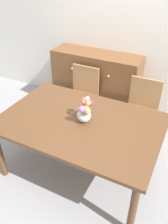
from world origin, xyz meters
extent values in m
plane|color=#939399|center=(0.00, 0.00, 0.00)|extent=(12.00, 12.00, 0.00)
cube|color=silver|center=(0.00, 1.60, 1.40)|extent=(7.00, 0.10, 2.80)
cube|color=brown|center=(0.00, 0.00, 0.73)|extent=(1.74, 1.16, 0.04)
cylinder|color=brown|center=(0.79, -0.50, 0.35)|extent=(0.07, 0.07, 0.71)
cylinder|color=brown|center=(-0.79, 0.50, 0.35)|extent=(0.07, 0.07, 0.71)
cylinder|color=brown|center=(0.79, 0.50, 0.35)|extent=(0.07, 0.07, 0.71)
cube|color=#9E7047|center=(-0.45, 0.84, 0.46)|extent=(0.42, 0.42, 0.04)
cylinder|color=#9E7047|center=(-0.27, 0.66, 0.22)|extent=(0.04, 0.04, 0.44)
cylinder|color=#9E7047|center=(-0.63, 0.66, 0.22)|extent=(0.04, 0.04, 0.44)
cylinder|color=#9E7047|center=(-0.27, 1.02, 0.22)|extent=(0.04, 0.04, 0.44)
cylinder|color=#9E7047|center=(-0.63, 1.02, 0.22)|extent=(0.04, 0.04, 0.44)
cube|color=#9E7047|center=(-0.45, 1.03, 0.69)|extent=(0.42, 0.04, 0.42)
cube|color=#9E7047|center=(0.45, 0.84, 0.46)|extent=(0.42, 0.42, 0.04)
cylinder|color=#9E7047|center=(0.63, 0.66, 0.22)|extent=(0.04, 0.04, 0.44)
cylinder|color=#9E7047|center=(0.27, 0.66, 0.22)|extent=(0.04, 0.04, 0.44)
cylinder|color=#9E7047|center=(0.63, 1.02, 0.22)|extent=(0.04, 0.04, 0.44)
cylinder|color=#9E7047|center=(0.27, 1.02, 0.22)|extent=(0.04, 0.04, 0.44)
cube|color=#9E7047|center=(0.45, 1.03, 0.69)|extent=(0.42, 0.04, 0.42)
cube|color=brown|center=(-0.42, 1.33, 0.50)|extent=(1.40, 0.44, 1.00)
sphere|color=#B7933D|center=(-0.72, 1.10, 0.78)|extent=(0.04, 0.04, 0.04)
sphere|color=#B7933D|center=(-0.12, 1.10, 0.78)|extent=(0.04, 0.04, 0.04)
sphere|color=#B7933D|center=(-0.72, 1.10, 0.38)|extent=(0.04, 0.04, 0.04)
sphere|color=#B7933D|center=(-0.12, 1.10, 0.38)|extent=(0.04, 0.04, 0.04)
sphere|color=silver|center=(0.04, 0.01, 0.82)|extent=(0.15, 0.15, 0.15)
sphere|color=white|center=(0.04, 0.10, 0.98)|extent=(0.05, 0.05, 0.05)
cylinder|color=#478438|center=(0.04, 0.10, 0.93)|extent=(0.01, 0.01, 0.11)
sphere|color=#EFD14C|center=(0.10, -0.03, 0.92)|extent=(0.07, 0.07, 0.07)
cylinder|color=#478438|center=(0.10, -0.03, 0.90)|extent=(0.01, 0.01, 0.05)
sphere|color=#E55B4C|center=(0.02, 0.04, 0.97)|extent=(0.05, 0.05, 0.05)
cylinder|color=#478438|center=(0.02, 0.04, 0.92)|extent=(0.01, 0.01, 0.10)
sphere|color=#B266C6|center=(0.05, -0.06, 0.94)|extent=(0.07, 0.07, 0.07)
cylinder|color=#478438|center=(0.05, -0.06, 0.91)|extent=(0.01, 0.01, 0.07)
sphere|color=#D12D66|center=(0.08, 0.09, 0.95)|extent=(0.06, 0.06, 0.06)
cylinder|color=#478438|center=(0.08, 0.09, 0.91)|extent=(0.01, 0.01, 0.07)
sphere|color=#E55B4C|center=(0.00, 0.09, 0.96)|extent=(0.05, 0.05, 0.05)
cylinder|color=#478438|center=(0.00, 0.09, 0.92)|extent=(0.01, 0.01, 0.08)
sphere|color=#E55B4C|center=(0.06, 0.00, 0.92)|extent=(0.08, 0.08, 0.08)
cylinder|color=#478438|center=(0.06, 0.00, 0.89)|extent=(0.01, 0.01, 0.04)
sphere|color=#E55B4C|center=(0.09, -0.05, 0.93)|extent=(0.05, 0.05, 0.05)
cylinder|color=#478438|center=(0.09, -0.05, 0.90)|extent=(0.01, 0.01, 0.06)
sphere|color=#EFD14C|center=(0.07, 0.05, 0.96)|extent=(0.04, 0.04, 0.04)
cylinder|color=#478438|center=(0.07, 0.05, 0.92)|extent=(0.01, 0.01, 0.09)
ellipsoid|color=#478438|center=(0.02, 0.07, 0.89)|extent=(0.05, 0.07, 0.03)
ellipsoid|color=#478438|center=(-0.03, 0.03, 0.89)|extent=(0.07, 0.04, 0.02)
camera|label=1|loc=(0.95, -1.78, 2.23)|focal=37.25mm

